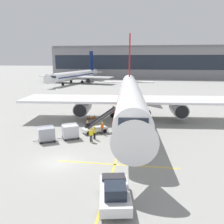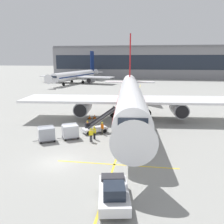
# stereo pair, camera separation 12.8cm
# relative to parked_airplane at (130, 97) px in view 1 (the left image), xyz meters

# --- Properties ---
(ground_plane) EXTENTS (600.00, 600.00, 0.00)m
(ground_plane) POSITION_rel_parked_airplane_xyz_m (-5.86, -18.33, -3.88)
(ground_plane) COLOR gray
(parked_airplane) EXTENTS (36.43, 46.36, 15.61)m
(parked_airplane) POSITION_rel_parked_airplane_xyz_m (0.00, 0.00, 0.00)
(parked_airplane) COLOR white
(parked_airplane) RESTS_ON ground
(belt_loader) EXTENTS (4.92, 3.97, 3.38)m
(belt_loader) POSITION_rel_parked_airplane_xyz_m (-4.12, -8.08, -2.96)
(belt_loader) COLOR silver
(belt_loader) RESTS_ON ground
(baggage_cart_lead) EXTENTS (2.75, 2.40, 1.91)m
(baggage_cart_lead) POSITION_rel_parked_airplane_xyz_m (-6.88, -11.12, -2.88)
(baggage_cart_lead) COLOR #515156
(baggage_cart_lead) RESTS_ON ground
(baggage_cart_second) EXTENTS (2.75, 2.40, 1.91)m
(baggage_cart_second) POSITION_rel_parked_airplane_xyz_m (-9.46, -12.60, -2.88)
(baggage_cart_second) COLOR #515156
(baggage_cart_second) RESTS_ON ground
(pushback_tug) EXTENTS (2.88, 4.71, 1.83)m
(pushback_tug) POSITION_rel_parked_airplane_xyz_m (0.71, -24.36, -3.05)
(pushback_tug) COLOR silver
(pushback_tug) RESTS_ON ground
(ground_crew_by_loader) EXTENTS (0.43, 0.45, 1.74)m
(ground_crew_by_loader) POSITION_rel_parked_airplane_xyz_m (-3.10, -8.88, -2.88)
(ground_crew_by_loader) COLOR #514C42
(ground_crew_by_loader) RESTS_ON ground
(ground_crew_by_carts) EXTENTS (0.49, 0.41, 1.74)m
(ground_crew_by_carts) POSITION_rel_parked_airplane_xyz_m (-3.72, -10.99, -2.88)
(ground_crew_by_carts) COLOR black
(ground_crew_by_carts) RESTS_ON ground
(ground_crew_marshaller) EXTENTS (0.52, 0.38, 1.74)m
(ground_crew_marshaller) POSITION_rel_parked_airplane_xyz_m (-3.91, -12.01, -2.88)
(ground_crew_marshaller) COLOR black
(ground_crew_marshaller) RESTS_ON ground
(ground_crew_wingwalker) EXTENTS (0.29, 0.57, 1.74)m
(ground_crew_wingwalker) POSITION_rel_parked_airplane_xyz_m (-5.25, -8.43, -2.88)
(ground_crew_wingwalker) COLOR #333847
(ground_crew_wingwalker) RESTS_ON ground
(safety_cone_engine_keepout) EXTENTS (0.68, 0.68, 0.76)m
(safety_cone_engine_keepout) POSITION_rel_parked_airplane_xyz_m (-6.04, -0.58, -3.51)
(safety_cone_engine_keepout) COLOR black
(safety_cone_engine_keepout) RESTS_ON ground
(safety_cone_wingtip) EXTENTS (0.65, 0.65, 0.73)m
(safety_cone_wingtip) POSITION_rel_parked_airplane_xyz_m (-6.89, -0.80, -3.52)
(safety_cone_wingtip) COLOR black
(safety_cone_wingtip) RESTS_ON ground
(safety_cone_nose_mark) EXTENTS (0.53, 0.53, 0.60)m
(safety_cone_nose_mark) POSITION_rel_parked_airplane_xyz_m (-4.79, 0.29, -3.59)
(safety_cone_nose_mark) COLOR black
(safety_cone_nose_mark) RESTS_ON ground
(apron_guidance_line_lead_in) EXTENTS (0.20, 110.00, 0.01)m
(apron_guidance_line_lead_in) POSITION_rel_parked_airplane_xyz_m (-0.14, -0.83, -3.87)
(apron_guidance_line_lead_in) COLOR yellow
(apron_guidance_line_lead_in) RESTS_ON ground
(apron_guidance_line_stop_bar) EXTENTS (12.00, 0.20, 0.01)m
(apron_guidance_line_stop_bar) POSITION_rel_parked_airplane_xyz_m (0.07, -18.01, -3.87)
(apron_guidance_line_stop_bar) COLOR yellow
(apron_guidance_line_stop_bar) RESTS_ON ground
(terminal_building) EXTENTS (108.26, 21.73, 16.30)m
(terminal_building) POSITION_rel_parked_airplane_xyz_m (7.66, 91.90, 4.22)
(terminal_building) COLOR gray
(terminal_building) RESTS_ON ground
(distant_airplane) EXTENTS (32.15, 40.60, 13.44)m
(distant_airplane) POSITION_rel_parked_airplane_xyz_m (-26.84, 57.03, -0.72)
(distant_airplane) COLOR white
(distant_airplane) RESTS_ON ground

